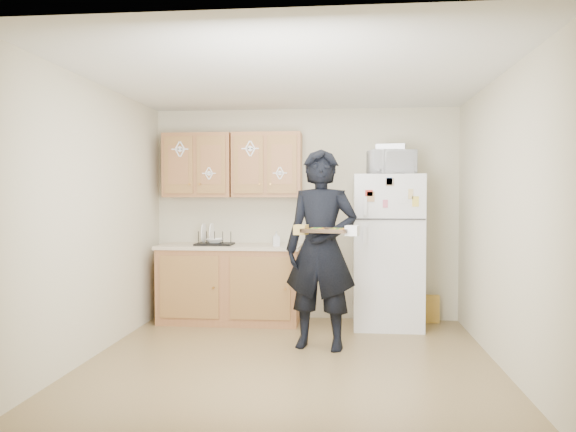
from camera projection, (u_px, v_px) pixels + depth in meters
The scene contains 23 objects.
floor at pixel (291, 361), 4.97m from camera, with size 3.60×3.60×0.00m, color brown.
ceiling at pixel (291, 77), 4.88m from camera, with size 3.60×3.60×0.00m, color silver.
wall_back at pixel (305, 214), 6.72m from camera, with size 3.60×0.04×2.50m, color beige.
wall_front at pixel (260, 234), 3.14m from camera, with size 3.60×0.04×2.50m, color beige.
wall_left at pixel (94, 219), 5.11m from camera, with size 0.04×3.60×2.50m, color beige.
wall_right at pixel (502, 221), 4.75m from camera, with size 0.04×3.60×2.50m, color beige.
refrigerator at pixel (387, 251), 6.27m from camera, with size 0.75×0.70×1.70m, color white.
base_cabinet at pixel (230, 285), 6.51m from camera, with size 1.60×0.60×0.86m, color brown.
countertop at pixel (230, 246), 6.50m from camera, with size 1.64×0.64×0.04m, color beige.
upper_cab_left at pixel (199, 166), 6.64m from camera, with size 0.80×0.33×0.75m, color brown.
upper_cab_right at pixel (267, 165), 6.56m from camera, with size 0.80×0.33×0.75m, color brown.
cereal_box at pixel (430, 309), 6.48m from camera, with size 0.20×0.07×0.32m, color #D7C24B.
person at pixel (321, 249), 5.37m from camera, with size 0.70×0.46×1.91m, color black.
baking_tray at pixel (326, 231), 5.06m from camera, with size 0.41×0.30×0.04m, color black.
pizza_front_left at pixel (314, 230), 5.03m from camera, with size 0.14×0.14×0.02m, color #F4A71E.
pizza_front_right at pixel (335, 230), 4.97m from camera, with size 0.14×0.14×0.02m, color #F4A71E.
pizza_back_left at pixel (318, 229), 5.16m from camera, with size 0.14×0.14×0.02m, color #F4A71E.
pizza_back_right at pixel (338, 229), 5.10m from camera, with size 0.14×0.14×0.02m, color #F4A71E.
microwave at pixel (391, 163), 6.18m from camera, with size 0.48×0.33×0.27m, color white.
foil_pan at pixel (391, 148), 6.21m from camera, with size 0.32×0.22×0.07m, color #BABAC2.
dish_rack at pixel (215, 238), 6.48m from camera, with size 0.42×0.32×0.17m, color black.
bowl at pixel (215, 241), 6.48m from camera, with size 0.22×0.22×0.05m, color white.
soap_bottle at pixel (276, 239), 6.32m from camera, with size 0.08×0.08×0.17m, color white.
Camera 1 is at (0.47, -4.90, 1.46)m, focal length 35.00 mm.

